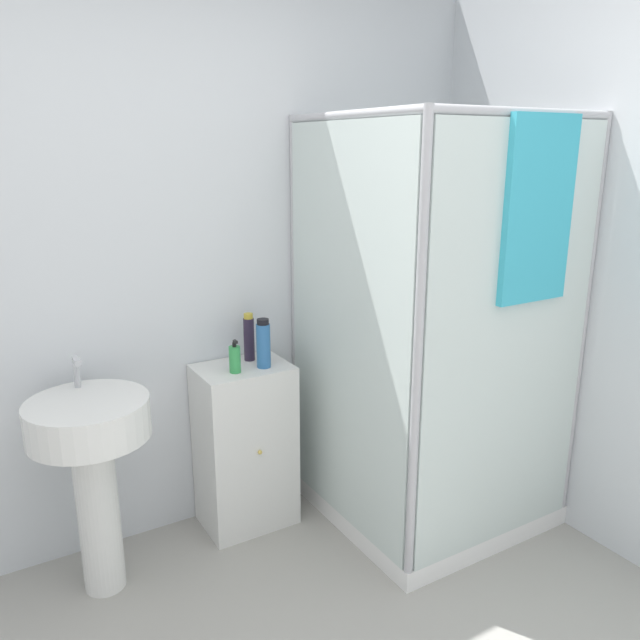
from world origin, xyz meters
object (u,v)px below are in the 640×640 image
Objects in this scene: shampoo_bottle_blue at (263,344)px; shampoo_bottle_tall_black at (249,338)px; soap_dispenser at (235,359)px; sink at (92,453)px.

shampoo_bottle_tall_black is at bearing 97.09° from shampoo_bottle_blue.
shampoo_bottle_tall_black reaches higher than soap_dispenser.
shampoo_bottle_blue is (0.02, -0.12, 0.00)m from shampoo_bottle_tall_black.
sink reaches higher than soap_dispenser.
shampoo_bottle_blue is at bearing 5.31° from sink.
sink is at bearing -165.81° from shampoo_bottle_tall_black.
sink is 0.84m from shampoo_bottle_blue.
sink is at bearing -174.69° from shampoo_bottle_blue.
soap_dispenser is 0.18m from shampoo_bottle_tall_black.
soap_dispenser is 0.67× the size of shampoo_bottle_tall_black.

